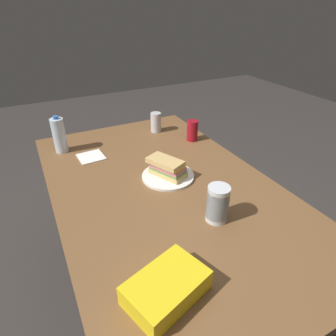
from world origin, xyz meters
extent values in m
plane|color=#383330|center=(0.00, 0.00, 0.00)|extent=(8.00, 8.00, 0.00)
cube|color=brown|center=(0.00, 0.00, 0.70)|extent=(1.58, 0.95, 0.04)
cylinder|color=brown|center=(0.71, -0.40, 0.34)|extent=(0.07, 0.07, 0.68)
cylinder|color=brown|center=(0.71, 0.40, 0.34)|extent=(0.07, 0.07, 0.68)
cylinder|color=white|center=(0.06, -0.05, 0.73)|extent=(0.25, 0.25, 0.01)
cube|color=#DBB26B|center=(0.06, -0.05, 0.75)|extent=(0.19, 0.15, 0.02)
cube|color=#599E3F|center=(0.06, -0.05, 0.76)|extent=(0.18, 0.15, 0.01)
cube|color=#C6727A|center=(0.06, -0.05, 0.78)|extent=(0.18, 0.14, 0.02)
cube|color=yellow|center=(0.06, -0.05, 0.79)|extent=(0.17, 0.13, 0.01)
cube|color=#DBB26B|center=(0.07, -0.04, 0.80)|extent=(0.19, 0.15, 0.02)
cylinder|color=maroon|center=(0.37, -0.37, 0.78)|extent=(0.07, 0.07, 0.12)
cube|color=yellow|center=(-0.50, 0.24, 0.76)|extent=(0.21, 0.26, 0.07)
cylinder|color=silver|center=(0.57, 0.35, 0.82)|extent=(0.07, 0.07, 0.19)
cylinder|color=blue|center=(0.57, 0.35, 0.92)|extent=(0.03, 0.03, 0.02)
cylinder|color=silver|center=(-0.29, -0.08, 0.77)|extent=(0.08, 0.08, 0.09)
cylinder|color=silver|center=(-0.29, -0.08, 0.79)|extent=(0.08, 0.08, 0.09)
cylinder|color=silver|center=(-0.29, -0.08, 0.81)|extent=(0.08, 0.08, 0.09)
cylinder|color=silver|center=(-0.29, -0.08, 0.82)|extent=(0.08, 0.08, 0.09)
cylinder|color=silver|center=(0.58, -0.23, 0.78)|extent=(0.07, 0.07, 0.12)
cube|color=white|center=(0.42, 0.23, 0.72)|extent=(0.14, 0.14, 0.01)
camera|label=1|loc=(-0.97, 0.48, 1.46)|focal=30.72mm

